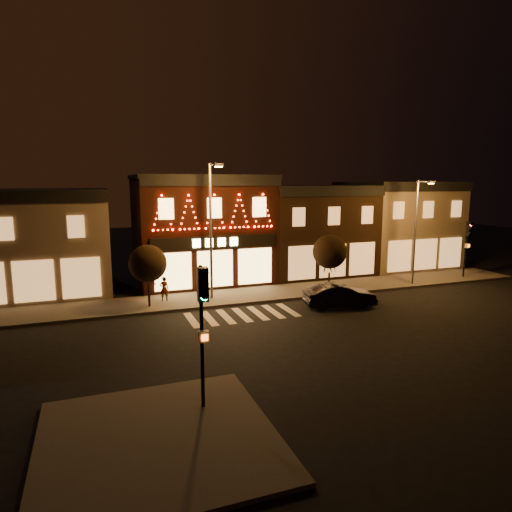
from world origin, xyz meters
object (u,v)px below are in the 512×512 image
dark_sedan (340,296)px  pedestrian (164,289)px  traffic_signal_near (203,310)px  streetlamp_mid (212,221)px

dark_sedan → pedestrian: pedestrian is taller
dark_sedan → pedestrian: bearing=74.3°
traffic_signal_near → streetlamp_mid: streetlamp_mid is taller
streetlamp_mid → dark_sedan: streetlamp_mid is taller
traffic_signal_near → pedestrian: (0.89, 14.55, -2.68)m
dark_sedan → pedestrian: 11.25m
traffic_signal_near → pedestrian: bearing=89.7°
traffic_signal_near → pedestrian: traffic_signal_near is taller
pedestrian → dark_sedan: bearing=164.5°
traffic_signal_near → dark_sedan: traffic_signal_near is taller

